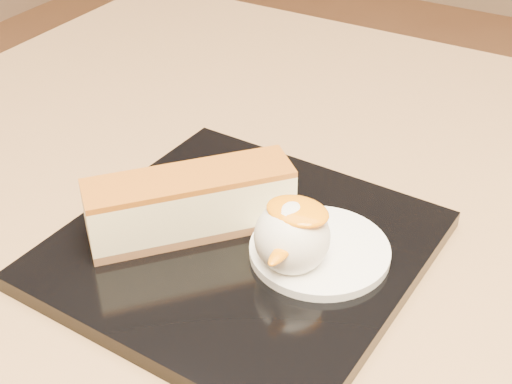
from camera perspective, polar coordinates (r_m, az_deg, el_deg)
The scene contains 6 objects.
dessert_plate at distance 0.47m, azimuth -1.23°, elevation -4.60°, with size 0.22×0.22×0.01m, color black.
cheesecake at distance 0.47m, azimuth -5.27°, elevation -0.90°, with size 0.12×0.13×0.04m.
cream_smear at distance 0.46m, azimuth 5.11°, elevation -4.68°, with size 0.09×0.09×0.01m, color white.
ice_cream_scoop at distance 0.43m, azimuth 2.90°, elevation -3.60°, with size 0.05×0.05×0.05m, color white.
mango_sauce at distance 0.42m, azimuth 3.34°, elevation -1.54°, with size 0.04×0.03×0.01m, color orange.
mint_sprig at distance 0.48m, azimuth 3.34°, elevation -1.56°, with size 0.04×0.03×0.00m.
Camera 1 is at (0.18, -0.32, 1.02)m, focal length 50.00 mm.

